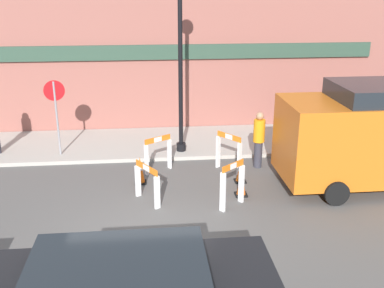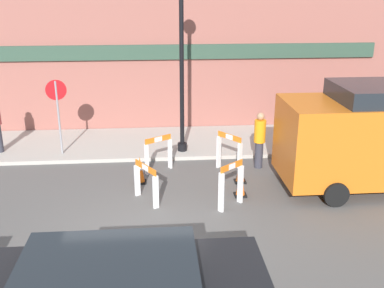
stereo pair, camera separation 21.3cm
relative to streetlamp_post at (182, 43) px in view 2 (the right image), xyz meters
The scene contains 13 objects.
ground_plane 6.21m from the streetlamp_post, 103.06° to the right, with size 60.00×60.00×0.00m, color #565451.
sidewalk_slab 3.67m from the streetlamp_post, 141.08° to the left, with size 18.00×3.03×0.11m.
storefront_facade 2.87m from the streetlamp_post, 114.86° to the left, with size 18.00×0.22×5.50m.
streetlamp_post is the anchor object (origin of this frame).
stop_sign 4.07m from the streetlamp_post, behind, with size 0.59×0.15×2.26m.
barricade_0 4.68m from the streetlamp_post, 75.64° to the right, with size 0.65×0.57×1.11m.
barricade_1 3.40m from the streetlamp_post, 50.80° to the right, with size 0.63×0.76×1.10m.
barricade_2 3.22m from the streetlamp_post, 119.38° to the right, with size 0.77×0.56×1.03m.
barricade_3 4.42m from the streetlamp_post, 108.34° to the right, with size 0.60×0.83×0.96m.
traffic_cone_0 4.08m from the streetlamp_post, 57.93° to the right, with size 0.30×0.30×0.61m.
traffic_cone_1 3.88m from the streetlamp_post, 120.84° to the right, with size 0.30×0.30×0.74m.
traffic_cone_2 4.51m from the streetlamp_post, 67.55° to the right, with size 0.30×0.30×0.68m.
person_worker 3.52m from the streetlamp_post, 30.84° to the right, with size 0.44×0.44×1.63m.
Camera 2 is at (0.43, -7.97, 4.96)m, focal length 42.00 mm.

